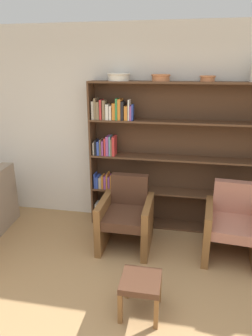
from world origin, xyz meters
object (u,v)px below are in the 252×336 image
object	(u,v)px
armchair_leather	(126,216)
footstool	(141,285)
bowl_copper	(208,78)
bowl_stoneware	(119,76)
armchair_cushioned	(232,225)
bowl_brass	(161,77)
bookshelf	(166,159)

from	to	relation	value
armchair_leather	footstool	xyz separation A→B (m)	(0.34, -1.11, -0.09)
armchair_leather	footstool	world-z (taller)	armchair_leather
armchair_leather	bowl_copper	bearing A→B (deg)	-146.59
bowl_copper	armchair_leather	bearing A→B (deg)	-146.79
bowl_stoneware	armchair_cushioned	world-z (taller)	bowl_stoneware
bowl_copper	footstool	size ratio (longest dim) A/B	0.52
bowl_brass	armchair_cushioned	xyz separation A→B (m)	(0.96, -0.59, -1.67)
bookshelf	footstool	size ratio (longest dim) A/B	6.67
bowl_copper	armchair_leather	world-z (taller)	bowl_copper
bowl_brass	footstool	distance (m)	2.45
bowl_brass	footstool	world-z (taller)	bowl_brass
bowl_stoneware	bowl_copper	xyz separation A→B (m)	(1.11, -0.00, -0.01)
bowl_stoneware	bowl_copper	bearing A→B (deg)	-0.00
bowl_copper	footstool	bearing A→B (deg)	-108.16
bowl_stoneware	armchair_cushioned	size ratio (longest dim) A/B	0.34
armchair_leather	footstool	bearing A→B (deg)	107.27
footstool	armchair_cushioned	bearing A→B (deg)	49.70
bowl_brass	armchair_leather	size ratio (longest dim) A/B	0.28
bowl_brass	bowl_stoneware	bearing A→B (deg)	180.00
bowl_stoneware	footstool	xyz separation A→B (m)	(0.55, -1.70, -1.77)
bookshelf	bowl_brass	distance (m)	1.08
bookshelf	armchair_leather	size ratio (longest dim) A/B	2.84
bookshelf	armchair_leather	xyz separation A→B (m)	(-0.43, -0.62, -0.60)
bowl_stoneware	bowl_copper	world-z (taller)	bowl_stoneware
bowl_brass	bookshelf	bearing A→B (deg)	14.70
bowl_brass	bowl_copper	world-z (taller)	bowl_brass
footstool	bowl_brass	bearing A→B (deg)	90.42
bowl_stoneware	bowl_copper	size ratio (longest dim) A/B	1.52
bookshelf	footstool	distance (m)	1.87
bookshelf	footstool	world-z (taller)	bookshelf
bowl_brass	footstool	xyz separation A→B (m)	(0.01, -1.70, -1.77)
armchair_cushioned	bowl_brass	bearing A→B (deg)	-26.43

